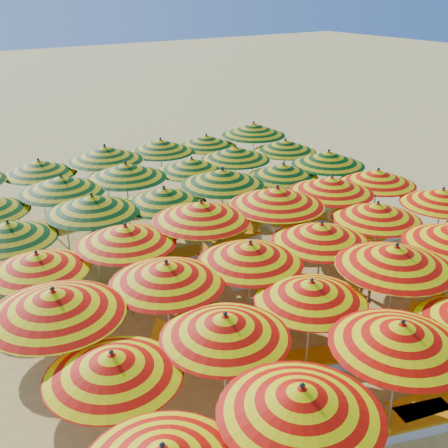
{
  "coord_description": "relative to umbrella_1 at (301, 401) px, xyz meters",
  "views": [
    {
      "loc": [
        -7.55,
        -10.83,
        7.51
      ],
      "look_at": [
        0.0,
        0.5,
        1.6
      ],
      "focal_mm": 45.0,
      "sensor_mm": 36.0,
      "label": 1
    }
  ],
  "objects": [
    {
      "name": "umbrella_39",
      "position": [
        4.48,
        12.66,
        -0.01
      ],
      "size": [
        2.63,
        2.63,
        2.51
      ],
      "color": "silver",
      "rests_on": "ground"
    },
    {
      "name": "lounger_3",
      "position": [
        3.68,
        0.26,
        -2.06
      ],
      "size": [
        1.82,
        0.95,
        0.69
      ],
      "rotation": [
        0.0,
        0.0,
        -0.22
      ],
      "color": "white",
      "rests_on": "ground"
    },
    {
      "name": "umbrella_23",
      "position": [
        8.34,
        6.18,
        -0.06
      ],
      "size": [
        2.9,
        2.9,
        2.45
      ],
      "color": "silver",
      "rests_on": "ground"
    },
    {
      "name": "lounger_14",
      "position": [
        2.78,
        8.42,
        -2.06
      ],
      "size": [
        1.8,
        0.84,
        0.69
      ],
      "rotation": [
        0.0,
        0.0,
        2.99
      ],
      "color": "white",
      "rests_on": "ground"
    },
    {
      "name": "lounger_23",
      "position": [
        2.81,
        12.64,
        -2.06
      ],
      "size": [
        1.81,
        0.87,
        0.69
      ],
      "rotation": [
        0.0,
        0.0,
        2.97
      ],
      "color": "white",
      "rests_on": "ground"
    },
    {
      "name": "lounger_16",
      "position": [
        7.16,
        8.46,
        -2.06
      ],
      "size": [
        1.81,
        0.9,
        0.69
      ],
      "rotation": [
        0.0,
        0.0,
        -0.19
      ],
      "color": "white",
      "rests_on": "ground"
    },
    {
      "name": "umbrella_13",
      "position": [
        0.22,
        4.31,
        -0.02
      ],
      "size": [
        2.63,
        2.63,
        2.49
      ],
      "color": "silver",
      "rests_on": "ground"
    },
    {
      "name": "umbrella_28",
      "position": [
        6.57,
        8.43,
        -0.16
      ],
      "size": [
        2.26,
        2.26,
        2.34
      ],
      "color": "silver",
      "rests_on": "ground"
    },
    {
      "name": "umbrella_6",
      "position": [
        -1.77,
        2.37,
        -0.16
      ],
      "size": [
        2.23,
        2.23,
        2.34
      ],
      "color": "silver",
      "rests_on": "ground"
    },
    {
      "name": "umbrella_19",
      "position": [
        0.34,
        6.49,
        -0.05
      ],
      "size": [
        3.08,
        3.08,
        2.46
      ],
      "color": "silver",
      "rests_on": "ground"
    },
    {
      "name": "umbrella_40",
      "position": [
        6.41,
        12.73,
        -0.14
      ],
      "size": [
        2.7,
        2.7,
        2.36
      ],
      "color": "silver",
      "rests_on": "ground"
    },
    {
      "name": "lounger_7",
      "position": [
        -0.28,
        4.5,
        -2.06
      ],
      "size": [
        1.82,
        1.23,
        0.69
      ],
      "rotation": [
        0.0,
        0.0,
        0.41
      ],
      "color": "white",
      "rests_on": "ground"
    },
    {
      "name": "umbrella_15",
      "position": [
        4.17,
        4.11,
        -0.06
      ],
      "size": [
        2.92,
        2.92,
        2.45
      ],
      "color": "silver",
      "rests_on": "ground"
    },
    {
      "name": "lounger_22",
      "position": [
        0.84,
        12.8,
        -2.06
      ],
      "size": [
        1.77,
        0.7,
        0.69
      ],
      "rotation": [
        0.0,
        0.0,
        0.07
      ],
      "color": "white",
      "rests_on": "ground"
    },
    {
      "name": "umbrella_16",
      "position": [
        6.29,
        4.33,
        -0.09
      ],
      "size": [
        2.72,
        2.72,
        2.42
      ],
      "color": "silver",
      "rests_on": "ground"
    },
    {
      "name": "umbrella_24",
      "position": [
        -1.81,
        8.36,
        -0.12
      ],
      "size": [
        2.6,
        2.6,
        2.39
      ],
      "color": "silver",
      "rests_on": "ground"
    },
    {
      "name": "umbrella_34",
      "position": [
        6.17,
        10.49,
        -0.02
      ],
      "size": [
        2.43,
        2.43,
        2.49
      ],
      "color": "silver",
      "rests_on": "ground"
    },
    {
      "name": "lounger_4",
      "position": [
        2.89,
        2.48,
        -2.06
      ],
      "size": [
        1.82,
        1.21,
        0.69
      ],
      "rotation": [
        0.0,
        0.0,
        -0.4
      ],
      "color": "white",
      "rests_on": "ground"
    },
    {
      "name": "lounger_25",
      "position": [
        7.88,
        12.36,
        -2.06
      ],
      "size": [
        1.82,
        0.95,
        0.69
      ],
      "rotation": [
        0.0,
        0.0,
        -0.22
      ],
      "color": "white",
      "rests_on": "ground"
    },
    {
      "name": "lounger_8",
      "position": [
        2.69,
        3.94,
        -2.06
      ],
      "size": [
        1.82,
        1.18,
        0.69
      ],
      "rotation": [
        0.0,
        0.0,
        3.52
      ],
      "color": "white",
      "rests_on": "ground"
    },
    {
      "name": "umbrella_1",
      "position": [
        0.0,
        0.0,
        0.0
      ],
      "size": [
        2.71,
        2.71,
        2.52
      ],
      "color": "silver",
      "rests_on": "ground"
    },
    {
      "name": "umbrella_12",
      "position": [
        -2.05,
        4.23,
        0.11
      ],
      "size": [
        2.57,
        2.57,
        2.64
      ],
      "color": "silver",
      "rests_on": "ground"
    },
    {
      "name": "umbrella_37",
      "position": [
        0.24,
        12.74,
        -0.06
      ],
      "size": [
        2.97,
        2.97,
        2.45
      ],
      "color": "silver",
      "rests_on": "ground"
    },
    {
      "name": "umbrella_25",
      "position": [
        0.34,
        8.53,
        0.04
      ],
      "size": [
        2.77,
        2.77,
        2.57
      ],
      "color": "silver",
      "rests_on": "ground"
    },
    {
      "name": "umbrella_9",
      "position": [
        4.4,
        2.14,
        0.08
      ],
      "size": [
        2.76,
        2.76,
        2.61
      ],
      "color": "silver",
      "rests_on": "ground"
    },
    {
      "name": "umbrella_26",
      "position": [
        2.27,
        8.25,
        -0.05
      ],
      "size": [
        3.01,
        3.01,
        2.46
      ],
      "color": "silver",
      "rests_on": "ground"
    },
    {
      "name": "lounger_19",
      "position": [
        3.83,
        10.4,
        -2.06
      ],
      "size": [
        1.8,
        0.82,
        0.69
      ],
      "rotation": [
        0.0,
        0.0,
        3.0
      ],
      "color": "white",
      "rests_on": "ground"
    },
    {
      "name": "umbrella_31",
      "position": [
        0.2,
        10.48,
        0.04
      ],
      "size": [
        2.88,
        2.88,
        2.57
      ],
      "color": "silver",
      "rests_on": "ground"
    },
    {
      "name": "lounger_11",
      "position": [
        3.98,
        6.12,
        -2.06
      ],
      "size": [
        1.82,
        1.01,
        0.69
      ],
      "rotation": [
        0.0,
        0.0,
        -0.26
      ],
      "color": "white",
      "rests_on": "ground"
    },
    {
      "name": "lounger_13",
      "position": [
        -1.31,
        8.26,
        -2.06
      ],
      "size": [
        1.81,
        0.92,
        0.69
      ],
      "rotation": [
        0.0,
        0.0,
        2.94
      ],
      "color": "white",
      "rests_on": "ground"
    },
    {
      "name": "umbrella_27",
      "position": [
        4.24,
        8.36,
        0.09
      ],
      "size": [
        2.78,
        2.78,
        2.62
      ],
      "color": "silver",
      "rests_on": "ground"
    },
    {
      "name": "umbrella_2",
      "position": [
        2.41,
        0.3,
        -0.02
      ],
      "size": [
        3.04,
        3.04,
        2.49
      ],
      "color": "silver",
      "rests_on": "ground"
    },
    {
      "name": "beachgoer_b",
      "position": [
        5.64,
        3.89,
        -1.54
      ],
      "size": [
        0.52,
        0.67,
        1.36
      ],
      "primitive_type": "imported",
      "rotation": [
        0.0,
        0.0,
        4.72
      ],
      "color": "tan",
      "rests_on": "ground"
    },
    {
      "name": "umbrella_20",
      "position": [
        2.37,
        6.48,
        0.08
      ],
      "size": [
        2.75,
        2.75,
        2.61
      ],
      "color": "silver",
      "rests_on": "ground"
    },
    {
      "name": "umbrella_33",
      "position": [
        4.42,
        10.42,
        -0.12
      ],
      "size": [
        2.27,
        2.27,
        2.39
      ],
      "color": "silver",
      "rests_on": "ground"
    },
    {
      "name": "lounger_20",
      "position": [
        6.77,
        10.67,
        -2.06
      ],
      "size": [
        1.81,
        0.86,
        0.69
      ],
      "rotation": [
        0.0,
        0.0,
        0.17
      ],
      "color": "white",
      "rests_on": "ground"
    },
    {
      "name": "lounger_17",
      "position": [
        8.88,
        8.18,
        -2.06
      ],
      "size": [
        1.83,
        1.1,
        0.69
      ],
      "rotation": [
        0.0,
        0.0,
        0.33
      ],
      "color": "white",
      "rests_on": "ground"
    },
    {
      "name": "umbrella_8",
      "position": [
        2.3,
        2.35,
        -0.15
      ],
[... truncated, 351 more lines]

